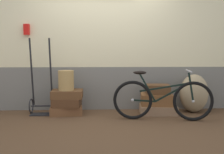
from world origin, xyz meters
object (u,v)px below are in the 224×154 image
suitcase_3 (158,110)px  luggage_trolley (42,96)px  bicycle (162,99)px  suitcase_2 (67,94)px  burlap_sack (194,93)px  suitcase_5 (158,89)px  wicker_basket (66,80)px  suitcase_4 (156,99)px  suitcase_1 (67,102)px  suitcase_0 (66,110)px

suitcase_3 → luggage_trolley: luggage_trolley is taller
bicycle → suitcase_2: bearing=164.3°
burlap_sack → bicycle: size_ratio=0.44×
suitcase_5 → wicker_basket: 1.68m
suitcase_5 → burlap_sack: 0.72m
suitcase_4 → suitcase_1: bearing=-171.9°
suitcase_3 → bicycle: size_ratio=0.40×
suitcase_1 → suitcase_5: 1.67m
wicker_basket → bicycle: bearing=-15.2°
suitcase_4 → bicycle: size_ratio=0.35×
suitcase_2 → luggage_trolley: size_ratio=0.40×
suitcase_2 → suitcase_3: 1.68m
suitcase_4 → suitcase_5: bearing=-39.1°
wicker_basket → luggage_trolley: 0.56m
suitcase_0 → suitcase_1: bearing=-80.6°
suitcase_5 → suitcase_3: bearing=-68.0°
suitcase_2 → luggage_trolley: bearing=169.8°
suitcase_0 → luggage_trolley: size_ratio=0.41×
luggage_trolley → suitcase_5: bearing=-2.1°
suitcase_0 → wicker_basket: size_ratio=1.59×
suitcase_2 → bicycle: (1.63, -0.46, -0.02)m
suitcase_3 → suitcase_1: bearing=-176.6°
suitcase_4 → luggage_trolley: 2.11m
suitcase_0 → suitcase_3: bearing=-6.7°
suitcase_4 → luggage_trolley: (-2.11, 0.06, 0.07)m
luggage_trolley → bicycle: bearing=-14.2°
suitcase_5 → luggage_trolley: 2.13m
luggage_trolley → burlap_sack: bearing=0.1°
suitcase_0 → burlap_sack: size_ratio=0.79×
suitcase_3 → bicycle: bearing=-91.1°
suitcase_3 → burlap_sack: 0.76m
suitcase_0 → suitcase_4: size_ratio=1.00×
suitcase_2 → burlap_sack: 2.36m
suitcase_0 → luggage_trolley: (-0.46, 0.06, 0.25)m
suitcase_0 → suitcase_2: suitcase_2 is taller
wicker_basket → bicycle: size_ratio=0.22×
suitcase_4 → wicker_basket: (-1.65, -0.03, 0.36)m
suitcase_1 → burlap_sack: bearing=7.2°
suitcase_2 → burlap_sack: size_ratio=0.77×
suitcase_0 → luggage_trolley: 0.52m
suitcase_0 → suitcase_1: size_ratio=1.16×
suitcase_0 → luggage_trolley: luggage_trolley is taller
suitcase_0 → suitcase_5: 1.72m
wicker_basket → burlap_sack: wicker_basket is taller
burlap_sack → suitcase_3: bearing=-171.5°
suitcase_2 → suitcase_4: bearing=-0.7°
burlap_sack → wicker_basket: bearing=-177.7°
suitcase_4 → suitcase_5: (0.02, -0.02, 0.19)m
suitcase_4 → burlap_sack: size_ratio=0.80×
bicycle → suitcase_3: bearing=86.1°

